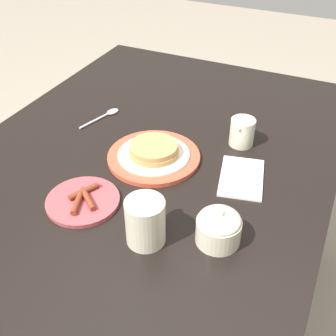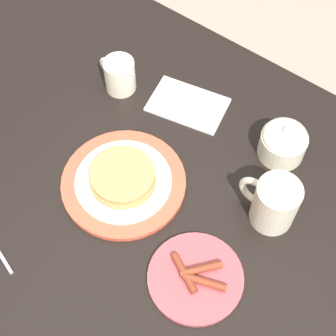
# 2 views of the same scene
# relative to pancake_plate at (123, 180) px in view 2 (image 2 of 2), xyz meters

# --- Properties ---
(ground_plane) EXTENTS (8.00, 8.00, 0.00)m
(ground_plane) POSITION_rel_pancake_plate_xyz_m (-0.03, 0.02, -0.78)
(ground_plane) COLOR gray
(dining_table) EXTENTS (1.41, 0.96, 0.77)m
(dining_table) POSITION_rel_pancake_plate_xyz_m (-0.03, 0.02, -0.13)
(dining_table) COLOR black
(dining_table) RESTS_ON ground_plane
(pancake_plate) EXTENTS (0.25, 0.25, 0.04)m
(pancake_plate) POSITION_rel_pancake_plate_xyz_m (0.00, 0.00, 0.00)
(pancake_plate) COLOR #DB5138
(pancake_plate) RESTS_ON dining_table
(side_plate_bacon) EXTENTS (0.17, 0.17, 0.02)m
(side_plate_bacon) POSITION_rel_pancake_plate_xyz_m (-0.23, 0.07, -0.01)
(side_plate_bacon) COLOR #B2474C
(side_plate_bacon) RESTS_ON dining_table
(coffee_mug) EXTENTS (0.12, 0.08, 0.10)m
(coffee_mug) POSITION_rel_pancake_plate_xyz_m (-0.26, -0.11, 0.04)
(coffee_mug) COLOR beige
(coffee_mug) RESTS_ON dining_table
(creamer_pitcher) EXTENTS (0.10, 0.07, 0.08)m
(creamer_pitcher) POSITION_rel_pancake_plate_xyz_m (0.16, -0.19, 0.03)
(creamer_pitcher) COLOR beige
(creamer_pitcher) RESTS_ON dining_table
(sugar_bowl) EXTENTS (0.09, 0.09, 0.09)m
(sugar_bowl) POSITION_rel_pancake_plate_xyz_m (-0.21, -0.25, 0.02)
(sugar_bowl) COLOR beige
(sugar_bowl) RESTS_ON dining_table
(napkin) EXTENTS (0.18, 0.14, 0.01)m
(napkin) POSITION_rel_pancake_plate_xyz_m (0.02, -0.24, -0.01)
(napkin) COLOR white
(napkin) RESTS_ON dining_table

